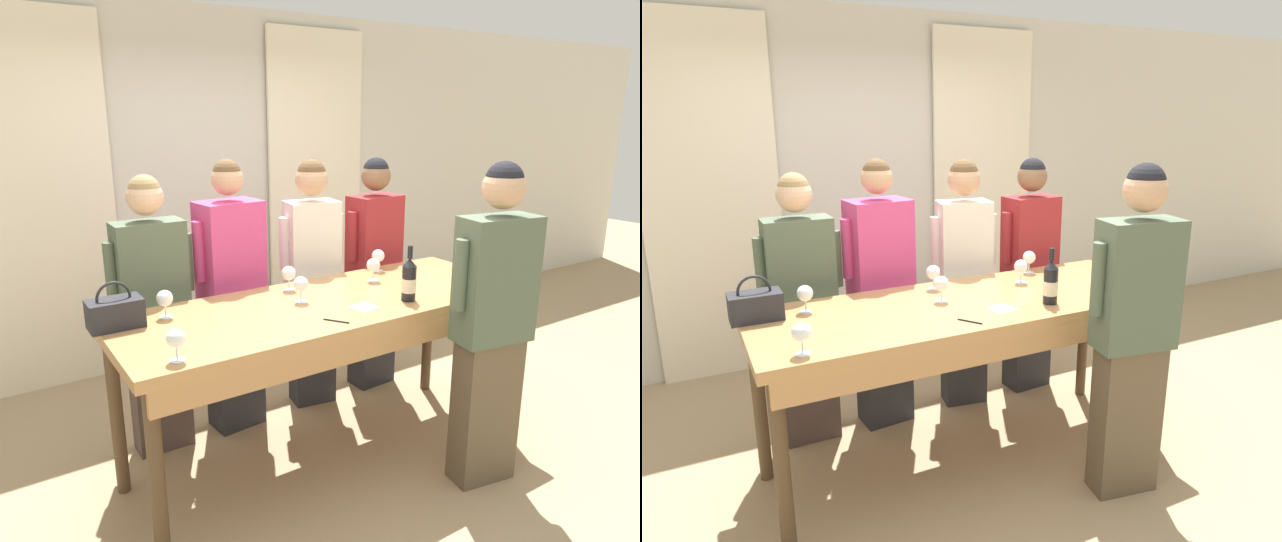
% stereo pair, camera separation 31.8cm
% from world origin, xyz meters
% --- Properties ---
extents(ground_plane, '(18.00, 18.00, 0.00)m').
position_xyz_m(ground_plane, '(0.00, 0.00, 0.00)').
color(ground_plane, tan).
extents(wall_back, '(12.00, 0.06, 2.80)m').
position_xyz_m(wall_back, '(0.00, 1.97, 1.40)').
color(wall_back, beige).
rests_on(wall_back, ground_plane).
extents(curtain_panel_left, '(0.96, 0.03, 2.69)m').
position_xyz_m(curtain_panel_left, '(-1.13, 1.90, 1.34)').
color(curtain_panel_left, '#EFE5C6').
rests_on(curtain_panel_left, ground_plane).
extents(curtain_panel_right, '(0.96, 0.03, 2.69)m').
position_xyz_m(curtain_panel_right, '(1.13, 1.90, 1.34)').
color(curtain_panel_right, '#EFE5C6').
rests_on(curtain_panel_right, ground_plane).
extents(tasting_bar, '(2.36, 0.84, 0.99)m').
position_xyz_m(tasting_bar, '(0.00, -0.02, 0.89)').
color(tasting_bar, '#B27F4C').
rests_on(tasting_bar, ground_plane).
extents(wine_bottle, '(0.08, 0.08, 0.31)m').
position_xyz_m(wine_bottle, '(0.37, -0.24, 1.11)').
color(wine_bottle, black).
rests_on(wine_bottle, tasting_bar).
extents(handbag, '(0.26, 0.15, 0.23)m').
position_xyz_m(handbag, '(-1.09, 0.22, 1.07)').
color(handbag, '#232328').
rests_on(handbag, tasting_bar).
extents(wine_glass_front_left, '(0.08, 0.08, 0.14)m').
position_xyz_m(wine_glass_front_left, '(-0.09, 0.29, 1.09)').
color(wine_glass_front_left, white).
rests_on(wine_glass_front_left, tasting_bar).
extents(wine_glass_front_mid, '(0.08, 0.08, 0.14)m').
position_xyz_m(wine_glass_front_mid, '(0.44, 0.17, 1.09)').
color(wine_glass_front_mid, white).
rests_on(wine_glass_front_mid, tasting_bar).
extents(wine_glass_front_right, '(0.08, 0.08, 0.14)m').
position_xyz_m(wine_glass_front_right, '(-0.14, 0.06, 1.09)').
color(wine_glass_front_right, white).
rests_on(wine_glass_front_right, tasting_bar).
extents(wine_glass_center_left, '(0.08, 0.08, 0.14)m').
position_xyz_m(wine_glass_center_left, '(0.61, 0.33, 1.09)').
color(wine_glass_center_left, white).
rests_on(wine_glass_center_left, tasting_bar).
extents(wine_glass_center_mid, '(0.08, 0.08, 0.14)m').
position_xyz_m(wine_glass_center_mid, '(-0.97, -0.32, 1.09)').
color(wine_glass_center_mid, white).
rests_on(wine_glass_center_mid, tasting_bar).
extents(wine_glass_center_right, '(0.08, 0.08, 0.14)m').
position_xyz_m(wine_glass_center_right, '(-0.84, 0.22, 1.09)').
color(wine_glass_center_right, white).
rests_on(wine_glass_center_right, tasting_bar).
extents(napkin, '(0.14, 0.14, 0.00)m').
position_xyz_m(napkin, '(0.09, -0.20, 0.99)').
color(napkin, white).
rests_on(napkin, tasting_bar).
extents(pen, '(0.08, 0.12, 0.01)m').
position_xyz_m(pen, '(-0.15, -0.30, 1.00)').
color(pen, black).
rests_on(pen, tasting_bar).
extents(guest_olive_jacket, '(0.50, 0.21, 1.67)m').
position_xyz_m(guest_olive_jacket, '(-0.78, 0.66, 0.87)').
color(guest_olive_jacket, '#473833').
rests_on(guest_olive_jacket, ground_plane).
extents(guest_pink_top, '(0.49, 0.29, 1.73)m').
position_xyz_m(guest_pink_top, '(-0.28, 0.66, 0.89)').
color(guest_pink_top, '#28282D').
rests_on(guest_pink_top, ground_plane).
extents(guest_cream_sweater, '(0.46, 0.27, 1.71)m').
position_xyz_m(guest_cream_sweater, '(0.31, 0.66, 0.91)').
color(guest_cream_sweater, '#28282D').
rests_on(guest_cream_sweater, ground_plane).
extents(guest_striped_shirt, '(0.48, 0.25, 1.70)m').
position_xyz_m(guest_striped_shirt, '(0.84, 0.66, 0.89)').
color(guest_striped_shirt, '#28282D').
rests_on(guest_striped_shirt, ground_plane).
extents(host_pouring, '(0.52, 0.27, 1.77)m').
position_xyz_m(host_pouring, '(0.62, -0.62, 0.93)').
color(host_pouring, brown).
rests_on(host_pouring, ground_plane).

